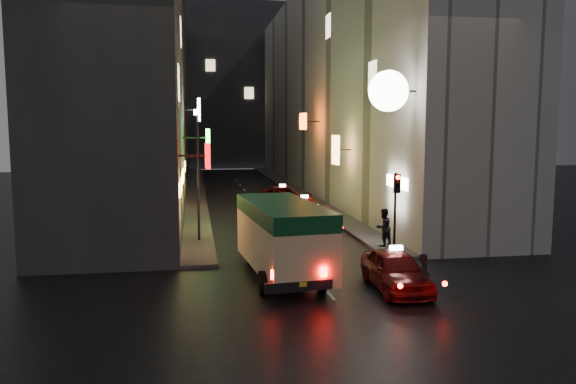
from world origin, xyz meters
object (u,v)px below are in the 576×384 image
minibus (283,231)px  traffic_light (396,196)px  lamp_post (198,166)px  pedestrian_crossing (424,275)px  taxi_near (396,267)px

minibus → traffic_light: 5.73m
lamp_post → traffic_light: bearing=-28.9°
traffic_light → pedestrian_crossing: bearing=-101.9°
pedestrian_crossing → minibus: bearing=65.0°
minibus → traffic_light: size_ratio=1.91×
minibus → lamp_post: size_ratio=1.07×
minibus → taxi_near: 4.32m
taxi_near → traffic_light: 5.12m
taxi_near → pedestrian_crossing: (0.40, -1.45, 0.09)m
pedestrian_crossing → lamp_post: size_ratio=0.29×
pedestrian_crossing → lamp_post: lamp_post is taller
pedestrian_crossing → lamp_post: (-6.96, 10.45, 2.83)m
minibus → traffic_light: bearing=23.1°
taxi_near → lamp_post: size_ratio=0.82×
pedestrian_crossing → lamp_post: bearing=51.8°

